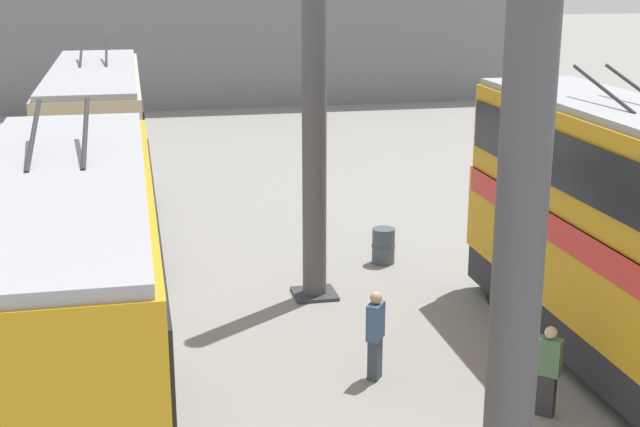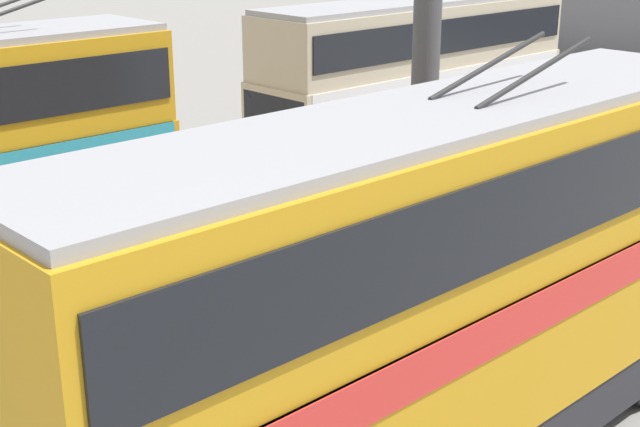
{
  "view_description": "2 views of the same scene",
  "coord_description": "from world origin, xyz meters",
  "px_view_note": "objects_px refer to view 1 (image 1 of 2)",
  "views": [
    {
      "loc": [
        -8.93,
        3.98,
        7.67
      ],
      "look_at": [
        11.19,
        -0.25,
        1.86
      ],
      "focal_mm": 50.0,
      "sensor_mm": 36.0,
      "label": 1
    },
    {
      "loc": [
        -3.07,
        -11.5,
        7.31
      ],
      "look_at": [
        7.12,
        -0.64,
        2.17
      ],
      "focal_mm": 50.0,
      "sensor_mm": 36.0,
      "label": 2
    }
  ],
  "objects_px": {
    "bus_right_far": "(98,145)",
    "person_aisle_midway": "(375,333)",
    "person_by_left_row": "(548,369)",
    "oil_drum": "(383,246)",
    "bus_right_near": "(68,331)"
  },
  "relations": [
    {
      "from": "bus_right_far",
      "to": "person_aisle_midway",
      "type": "height_order",
      "value": "bus_right_far"
    },
    {
      "from": "bus_right_far",
      "to": "person_by_left_row",
      "type": "xyz_separation_m",
      "value": [
        -12.12,
        -7.82,
        -1.9
      ]
    },
    {
      "from": "bus_right_far",
      "to": "person_aisle_midway",
      "type": "bearing_deg",
      "value": -152.56
    },
    {
      "from": "oil_drum",
      "to": "bus_right_near",
      "type": "bearing_deg",
      "value": 143.82
    },
    {
      "from": "person_by_left_row",
      "to": "person_aisle_midway",
      "type": "bearing_deg",
      "value": 94.76
    },
    {
      "from": "bus_right_far",
      "to": "person_aisle_midway",
      "type": "relative_size",
      "value": 6.06
    },
    {
      "from": "person_by_left_row",
      "to": "person_aisle_midway",
      "type": "relative_size",
      "value": 0.95
    },
    {
      "from": "person_aisle_midway",
      "to": "person_by_left_row",
      "type": "bearing_deg",
      "value": -2.8
    },
    {
      "from": "bus_right_far",
      "to": "oil_drum",
      "type": "height_order",
      "value": "bus_right_far"
    },
    {
      "from": "bus_right_near",
      "to": "person_aisle_midway",
      "type": "height_order",
      "value": "bus_right_near"
    },
    {
      "from": "bus_right_near",
      "to": "oil_drum",
      "type": "distance_m",
      "value": 12.56
    },
    {
      "from": "person_by_left_row",
      "to": "bus_right_far",
      "type": "bearing_deg",
      "value": 75.39
    },
    {
      "from": "person_by_left_row",
      "to": "oil_drum",
      "type": "height_order",
      "value": "person_by_left_row"
    },
    {
      "from": "person_aisle_midway",
      "to": "bus_right_far",
      "type": "bearing_deg",
      "value": 152.41
    },
    {
      "from": "bus_right_near",
      "to": "person_by_left_row",
      "type": "bearing_deg",
      "value": -79.65
    }
  ]
}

